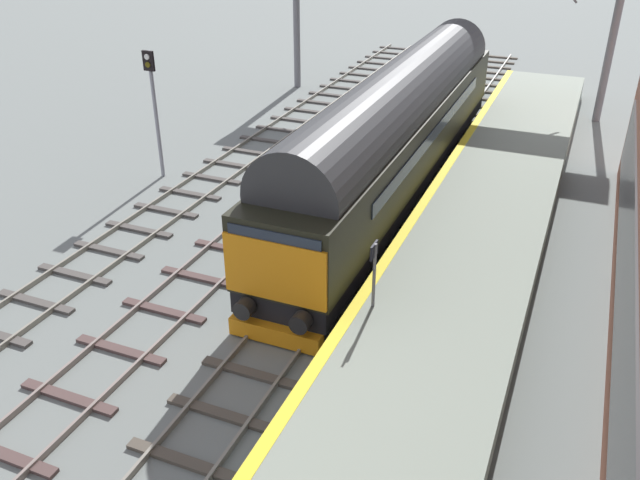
{
  "coord_description": "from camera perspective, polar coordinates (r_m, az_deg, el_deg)",
  "views": [
    {
      "loc": [
        6.1,
        -15.47,
        10.03
      ],
      "look_at": [
        0.2,
        -1.33,
        1.77
      ],
      "focal_mm": 37.21,
      "sensor_mm": 36.0,
      "label": 1
    }
  ],
  "objects": [
    {
      "name": "ground_plane",
      "position": [
        19.42,
        0.97,
        -2.76
      ],
      "size": [
        140.0,
        140.0,
        0.0
      ],
      "primitive_type": "plane",
      "color": "slate",
      "rests_on": "ground"
    },
    {
      "name": "track_main",
      "position": [
        19.4,
        0.97,
        -2.62
      ],
      "size": [
        2.5,
        60.0,
        0.15
      ],
      "color": "gray",
      "rests_on": "ground"
    },
    {
      "name": "track_adjacent_west",
      "position": [
        20.68,
        -7.63,
        -0.76
      ],
      "size": [
        2.5,
        60.0,
        0.15
      ],
      "color": "gray",
      "rests_on": "ground"
    },
    {
      "name": "track_adjacent_far_west",
      "position": [
        22.47,
        -15.31,
        0.91
      ],
      "size": [
        2.5,
        60.0,
        0.15
      ],
      "color": "gray",
      "rests_on": "ground"
    },
    {
      "name": "station_platform",
      "position": [
        18.34,
        11.5,
        -3.6
      ],
      "size": [
        4.0,
        44.0,
        1.01
      ],
      "color": "gray",
      "rests_on": "ground"
    },
    {
      "name": "diesel_locomotive",
      "position": [
        23.84,
        6.74,
        9.71
      ],
      "size": [
        2.74,
        20.29,
        4.68
      ],
      "color": "black",
      "rests_on": "ground"
    },
    {
      "name": "signal_post_mid",
      "position": [
        25.58,
        -14.08,
        11.5
      ],
      "size": [
        0.44,
        0.22,
        4.81
      ],
      "color": "gray",
      "rests_on": "ground"
    },
    {
      "name": "platform_number_sign",
      "position": [
        15.58,
        4.67,
        -2.14
      ],
      "size": [
        0.1,
        0.44,
        1.71
      ],
      "color": "slate",
      "rests_on": "station_platform"
    }
  ]
}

